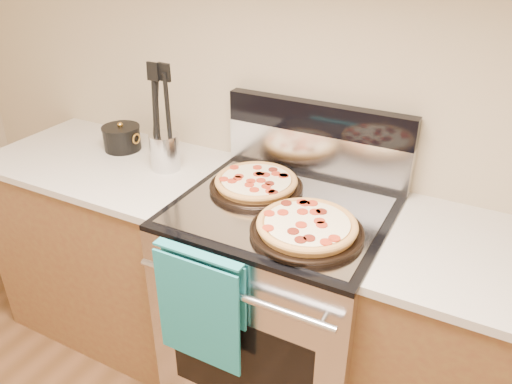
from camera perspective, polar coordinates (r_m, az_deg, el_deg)
The scene contains 15 objects.
wall_back at distance 1.94m, azimuth 7.94°, elevation 14.01°, with size 4.00×4.00×0.00m, color #C3B38C.
range_body at distance 2.08m, azimuth 2.74°, elevation -13.00°, with size 0.76×0.68×0.90m, color #B7B7BC.
oven_window at distance 1.87m, azimuth -1.94°, elevation -19.03°, with size 0.56×0.01×0.40m, color black.
cooktop at distance 1.81m, azimuth 3.07°, elevation -2.01°, with size 0.76×0.68×0.02m, color black.
backsplash_lower at distance 2.02m, azimuth 6.90°, elevation 4.40°, with size 0.76×0.06×0.18m, color silver.
backsplash_upper at distance 1.96m, azimuth 7.15°, elevation 8.40°, with size 0.76×0.06×0.12m, color black.
oven_handle at distance 1.60m, azimuth -2.87°, elevation -11.47°, with size 0.03×0.03×0.70m, color silver.
dish_towel at distance 1.72m, azimuth -6.33°, elevation -12.77°, with size 0.32×0.05×0.42m, color teal, non-canonical shape.
foil_sheet at distance 1.78m, azimuth 2.67°, elevation -2.09°, with size 0.70×0.55×0.01m, color gray.
cabinet_left at distance 2.52m, azimuth -15.44°, elevation -6.10°, with size 1.00×0.62×0.88m, color brown.
countertop_left at distance 2.30m, azimuth -16.89°, elevation 3.29°, with size 1.02×0.64×0.03m, color #B9B4A6.
pepperoni_pizza_back at distance 1.90m, azimuth 0.02°, elevation 1.00°, with size 0.35×0.35×0.05m, color #AC7234, non-canonical shape.
pepperoni_pizza_front at distance 1.64m, azimuth 5.84°, elevation -4.04°, with size 0.37×0.37×0.05m, color #AC7234, non-canonical shape.
utensil_crock at distance 2.11m, azimuth -10.35°, elevation 4.56°, with size 0.12×0.12×0.15m, color silver.
saucepan at distance 2.36m, azimuth -15.07°, elevation 5.89°, with size 0.16×0.16×0.10m, color black.
Camera 1 is at (0.64, 0.23, 1.83)m, focal length 35.00 mm.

